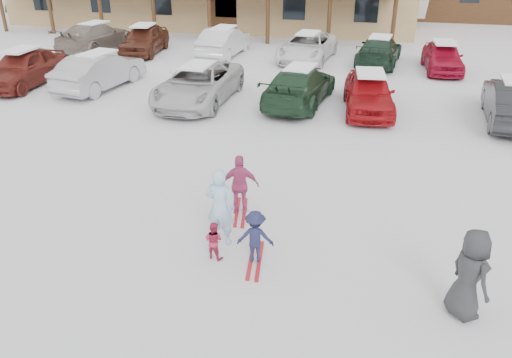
% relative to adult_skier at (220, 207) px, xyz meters
% --- Properties ---
extents(ground, '(160.00, 160.00, 0.00)m').
position_rel_adult_skier_xyz_m(ground, '(0.19, 0.24, -0.88)').
color(ground, white).
rests_on(ground, ground).
extents(adult_skier, '(0.67, 0.46, 1.76)m').
position_rel_adult_skier_xyz_m(adult_skier, '(0.00, 0.00, 0.00)').
color(adult_skier, '#9FC7E3').
rests_on(adult_skier, ground).
extents(toddler_red, '(0.47, 0.41, 0.84)m').
position_rel_adult_skier_xyz_m(toddler_red, '(0.02, -0.58, -0.46)').
color(toddler_red, '#A82142').
rests_on(toddler_red, ground).
extents(child_navy, '(0.80, 0.53, 1.16)m').
position_rel_adult_skier_xyz_m(child_navy, '(0.88, -0.51, -0.30)').
color(child_navy, '#1A1D3D').
rests_on(child_navy, ground).
extents(skis_child_navy, '(0.38, 1.41, 0.03)m').
position_rel_adult_skier_xyz_m(skis_child_navy, '(0.88, -0.51, -0.87)').
color(skis_child_navy, '#A91820').
rests_on(skis_child_navy, ground).
extents(child_magenta, '(0.94, 0.52, 1.51)m').
position_rel_adult_skier_xyz_m(child_magenta, '(0.09, 1.32, -0.13)').
color(child_magenta, '#B43B6D').
rests_on(child_magenta, ground).
extents(skis_child_magenta, '(0.45, 1.41, 0.03)m').
position_rel_adult_skier_xyz_m(skis_child_magenta, '(0.09, 1.32, -0.87)').
color(skis_child_magenta, '#A91820').
rests_on(skis_child_magenta, ground).
extents(bystander_dark, '(0.90, 1.01, 1.73)m').
position_rel_adult_skier_xyz_m(bystander_dark, '(4.83, -1.23, -0.02)').
color(bystander_dark, '#2A2A2D').
rests_on(bystander_dark, ground).
extents(parked_car_0, '(1.92, 4.64, 1.57)m').
position_rel_adult_skier_xyz_m(parked_car_0, '(-11.86, 9.85, -0.10)').
color(parked_car_0, maroon).
rests_on(parked_car_0, ground).
extents(parked_car_1, '(2.27, 4.83, 1.53)m').
position_rel_adult_skier_xyz_m(parked_car_1, '(-8.43, 10.19, -0.12)').
color(parked_car_1, '#9E9DA2').
rests_on(parked_car_1, ground).
extents(parked_car_2, '(2.58, 5.38, 1.48)m').
position_rel_adult_skier_xyz_m(parked_car_2, '(-3.71, 9.36, -0.14)').
color(parked_car_2, '#BEBEBE').
rests_on(parked_car_2, ground).
extents(parked_car_3, '(2.62, 5.21, 1.45)m').
position_rel_adult_skier_xyz_m(parked_car_3, '(0.19, 10.02, -0.16)').
color(parked_car_3, '#1E3924').
rests_on(parked_car_3, ground).
extents(parked_car_4, '(2.17, 4.48, 1.47)m').
position_rel_adult_skier_xyz_m(parked_car_4, '(2.83, 9.71, -0.14)').
color(parked_car_4, '#A81016').
rests_on(parked_car_4, ground).
extents(parked_car_7, '(2.85, 5.52, 1.53)m').
position_rel_adult_skier_xyz_m(parked_car_7, '(-12.39, 16.97, -0.12)').
color(parked_car_7, gray).
rests_on(parked_car_7, ground).
extents(parked_car_8, '(2.24, 4.63, 1.52)m').
position_rel_adult_skier_xyz_m(parked_car_8, '(-9.46, 16.96, -0.12)').
color(parked_car_8, '#57271A').
rests_on(parked_car_8, ground).
extents(parked_car_9, '(1.90, 4.66, 1.50)m').
position_rel_adult_skier_xyz_m(parked_car_9, '(-5.03, 17.40, -0.13)').
color(parked_car_9, silver).
rests_on(parked_car_9, ground).
extents(parked_car_10, '(2.90, 5.32, 1.42)m').
position_rel_adult_skier_xyz_m(parked_car_10, '(-0.51, 17.34, -0.17)').
color(parked_car_10, white).
rests_on(parked_car_10, ground).
extents(parked_car_11, '(2.48, 4.97, 1.39)m').
position_rel_adult_skier_xyz_m(parked_car_11, '(3.12, 17.23, -0.19)').
color(parked_car_11, '#193222').
rests_on(parked_car_11, ground).
extents(parked_car_12, '(1.86, 4.16, 1.39)m').
position_rel_adult_skier_xyz_m(parked_car_12, '(6.11, 16.58, -0.19)').
color(parked_car_12, '#AB0F2D').
rests_on(parked_car_12, ground).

